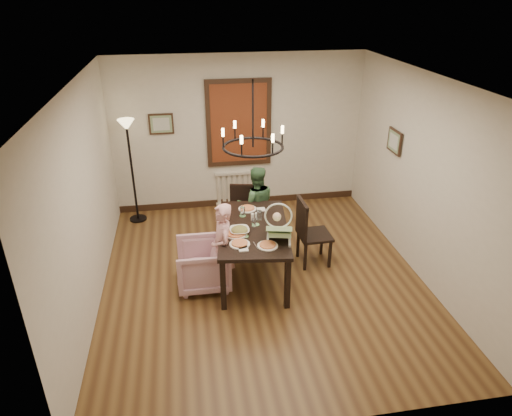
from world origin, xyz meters
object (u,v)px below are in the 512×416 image
object	(u,v)px
armchair	(203,264)
baby_bouncer	(279,227)
seated_man	(256,211)
floor_lamp	(132,173)
chair_far	(241,214)
drinking_glass	(254,223)
elderly_woman	(223,255)
chair_right	(315,231)
dining_table	(253,232)

from	to	relation	value
armchair	baby_bouncer	world-z (taller)	baby_bouncer
seated_man	floor_lamp	distance (m)	2.28
chair_far	drinking_glass	bearing A→B (deg)	-75.66
chair_far	drinking_glass	world-z (taller)	drinking_glass
baby_bouncer	seated_man	bearing A→B (deg)	105.32
elderly_woman	seated_man	distance (m)	1.40
chair_far	elderly_woman	world-z (taller)	elderly_woman
chair_far	chair_right	xyz separation A→B (m)	(0.98, -0.89, 0.08)
dining_table	baby_bouncer	world-z (taller)	baby_bouncer
dining_table	chair_far	size ratio (longest dim) A/B	1.97
dining_table	drinking_glass	world-z (taller)	drinking_glass
baby_bouncer	drinking_glass	xyz separation A→B (m)	(-0.27, 0.37, -0.11)
dining_table	elderly_woman	bearing A→B (deg)	-144.22
chair_right	armchair	bearing A→B (deg)	98.76
drinking_glass	baby_bouncer	bearing A→B (deg)	-53.73
seated_man	drinking_glass	bearing A→B (deg)	79.36
elderly_woman	baby_bouncer	bearing A→B (deg)	73.03
chair_right	elderly_woman	size ratio (longest dim) A/B	1.00
chair_right	seated_man	size ratio (longest dim) A/B	0.99
chair_right	drinking_glass	size ratio (longest dim) A/B	8.57
chair_far	elderly_woman	xyz separation A→B (m)	(-0.43, -1.32, 0.08)
elderly_woman	floor_lamp	distance (m)	2.67
seated_man	drinking_glass	size ratio (longest dim) A/B	8.65
elderly_woman	chair_far	bearing A→B (deg)	155.24
chair_far	floor_lamp	distance (m)	2.05
armchair	chair_right	bearing A→B (deg)	101.44
elderly_woman	floor_lamp	size ratio (longest dim) A/B	0.59
drinking_glass	dining_table	bearing A→B (deg)	117.13
elderly_woman	chair_right	bearing A→B (deg)	100.26
chair_right	elderly_woman	world-z (taller)	elderly_woman
armchair	seated_man	size ratio (longest dim) A/B	0.69
armchair	drinking_glass	xyz separation A→B (m)	(0.74, 0.13, 0.52)
chair_far	dining_table	bearing A→B (deg)	-76.05
armchair	baby_bouncer	bearing A→B (deg)	77.05
floor_lamp	baby_bouncer	bearing A→B (deg)	-49.66
baby_bouncer	floor_lamp	bearing A→B (deg)	142.28
dining_table	armchair	bearing A→B (deg)	-161.89
chair_far	chair_right	distance (m)	1.33
elderly_woman	drinking_glass	bearing A→B (deg)	110.14
chair_right	armchair	distance (m)	1.72
chair_right	seated_man	world-z (taller)	seated_man
chair_far	armchair	xyz separation A→B (m)	(-0.70, -1.21, -0.12)
drinking_glass	seated_man	bearing A→B (deg)	79.14
elderly_woman	baby_bouncer	distance (m)	0.87
chair_far	armchair	world-z (taller)	chair_far
armchair	floor_lamp	world-z (taller)	floor_lamp
armchair	floor_lamp	xyz separation A→B (m)	(-1.05, 2.18, 0.57)
chair_far	floor_lamp	bearing A→B (deg)	163.56
chair_right	baby_bouncer	distance (m)	0.98
elderly_woman	baby_bouncer	xyz separation A→B (m)	(0.74, -0.14, 0.43)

